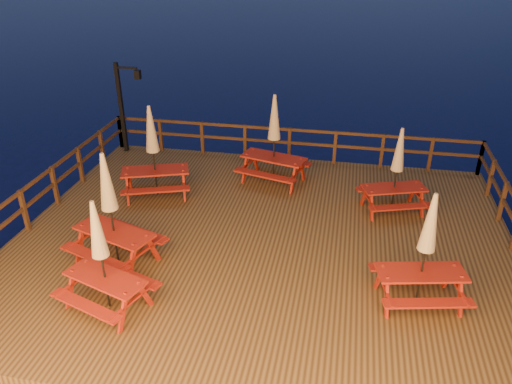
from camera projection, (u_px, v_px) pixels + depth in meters
ground at (262, 252)px, 12.34m from camera, size 500.00×500.00×0.00m
deck at (262, 246)px, 12.24m from camera, size 12.00×10.00×0.40m
deck_piles at (262, 262)px, 12.48m from camera, size 11.44×9.44×1.40m
railing at (274, 179)px, 13.34m from camera, size 11.80×9.75×1.10m
lamp_post at (125, 100)px, 16.19m from camera, size 0.85×0.18×3.00m
picnic_table_0 at (426, 248)px, 9.51m from camera, size 1.98×1.75×2.47m
picnic_table_1 at (397, 169)px, 12.82m from camera, size 1.98×1.80×2.34m
picnic_table_2 at (153, 150)px, 13.56m from camera, size 2.23×2.03×2.62m
picnic_table_3 at (101, 255)px, 9.40m from camera, size 2.02×1.84×2.39m
picnic_table_4 at (274, 138)px, 14.31m from camera, size 2.20×1.97×2.67m
picnic_table_5 at (110, 208)px, 10.72m from camera, size 2.25×2.05×2.65m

